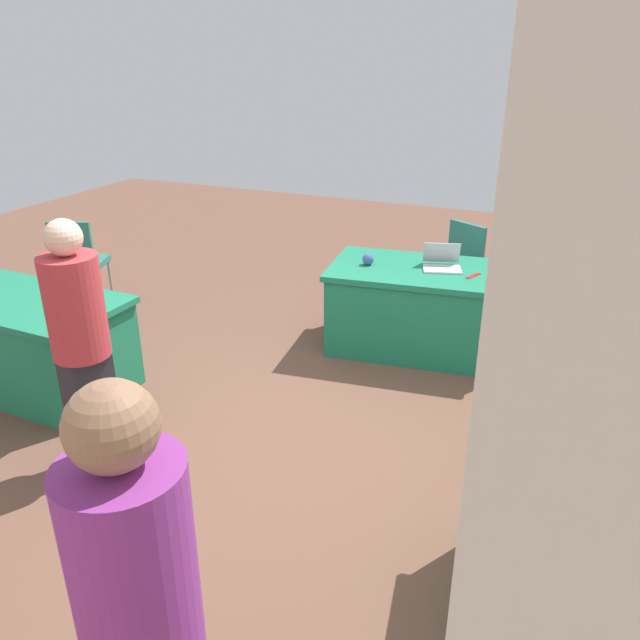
% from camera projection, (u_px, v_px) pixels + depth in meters
% --- Properties ---
extents(ground_plane, '(14.40, 14.40, 0.00)m').
position_uv_depth(ground_plane, '(294.00, 443.00, 4.30)').
color(ground_plane, brown).
extents(table_foreground, '(1.66, 1.10, 0.75)m').
position_uv_depth(table_foreground, '(418.00, 308.00, 5.54)').
color(table_foreground, '#1E7A56').
rests_on(table_foreground, ground).
extents(table_mid_right, '(1.80, 0.89, 0.75)m').
position_uv_depth(table_mid_right, '(20.00, 341.00, 4.92)').
color(table_mid_right, '#1E7A56').
rests_on(table_mid_right, ground).
extents(chair_near_front, '(0.55, 0.55, 0.94)m').
position_uv_depth(chair_near_front, '(635.00, 419.00, 3.59)').
color(chair_near_front, '#9E9993').
rests_on(chair_near_front, ground).
extents(chair_tucked_left, '(0.57, 0.57, 0.96)m').
position_uv_depth(chair_tucked_left, '(79.00, 258.00, 6.27)').
color(chair_tucked_left, '#9E9993').
rests_on(chair_tucked_left, ground).
extents(chair_aisle, '(0.60, 0.60, 0.97)m').
position_uv_depth(chair_aisle, '(473.00, 262.00, 6.15)').
color(chair_aisle, '#9E9993').
rests_on(chair_aisle, ground).
extents(person_presenter, '(0.48, 0.48, 1.79)m').
position_uv_depth(person_presenter, '(143.00, 626.00, 1.76)').
color(person_presenter, '#26262D').
rests_on(person_presenter, ground).
extents(person_organiser, '(0.42, 0.42, 1.63)m').
position_uv_depth(person_organiser, '(80.00, 338.00, 3.73)').
color(person_organiser, '#26262D').
rests_on(person_organiser, ground).
extents(laptop_silver, '(0.39, 0.37, 0.21)m').
position_uv_depth(laptop_silver, '(442.00, 264.00, 5.37)').
color(laptop_silver, silver).
rests_on(laptop_silver, table_foreground).
extents(yarn_ball, '(0.10, 0.10, 0.10)m').
position_uv_depth(yarn_ball, '(368.00, 259.00, 5.45)').
color(yarn_ball, '#3F5999').
rests_on(yarn_ball, table_foreground).
extents(scissors_red, '(0.10, 0.18, 0.01)m').
position_uv_depth(scissors_red, '(473.00, 276.00, 5.20)').
color(scissors_red, red).
rests_on(scissors_red, table_foreground).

